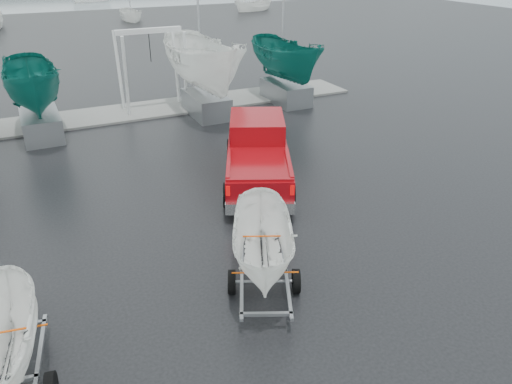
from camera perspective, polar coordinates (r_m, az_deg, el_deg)
name	(u,v)px	position (r m, az deg, el deg)	size (l,w,h in m)	color
ground_plane	(144,250)	(14.65, -12.65, -6.46)	(120.00, 120.00, 0.00)	black
dock	(79,119)	(26.45, -19.60, 7.89)	(30.00, 3.00, 0.12)	gray
pickup_truck	(257,149)	(18.24, 0.17, 4.88)	(4.54, 6.63, 2.10)	maroon
trailer_hitched	(264,201)	(11.59, 0.96, -1.00)	(2.56, 3.77, 4.51)	gray
boat_hoist	(151,58)	(26.43, -11.93, 14.73)	(3.30, 2.18, 4.12)	silver
keelboat_1	(27,54)	(23.75, -24.70, 14.16)	(2.33, 3.20, 7.28)	gray
keelboat_2	(202,22)	(24.84, -6.15, 18.73)	(2.84, 3.20, 11.02)	gray
keelboat_3	(287,32)	(27.16, 3.59, 17.74)	(2.34, 3.20, 10.50)	gray
moored_boat_2	(132,21)	(61.59, -14.02, 18.48)	(2.13, 2.19, 10.79)	white
moored_boat_3	(253,11)	(69.12, -0.32, 20.00)	(3.04, 3.00, 11.11)	white
moored_boat_5	(92,2)	(83.93, -18.22, 19.94)	(2.89, 2.84, 11.07)	white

